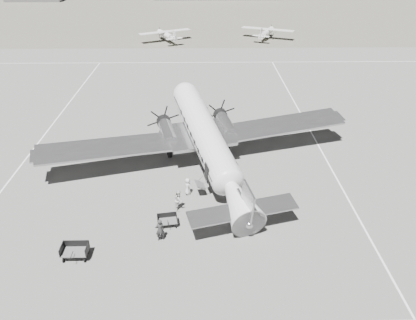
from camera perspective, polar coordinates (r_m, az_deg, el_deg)
The scene contains 13 objects.
ground at distance 35.72m, azimuth -0.20°, elevation -4.21°, with size 260.00×260.00×0.00m, color slate.
taxi_line_right at distance 37.80m, azimuth 18.36°, elevation -3.82°, with size 0.15×80.00×0.01m, color white.
taxi_line_left at distance 47.76m, azimuth -22.53°, elevation 2.57°, with size 0.15×60.00×0.01m, color white.
taxi_line_horizon at distance 72.50m, azimuth -0.64°, elevation 13.57°, with size 90.00×0.15×0.01m, color white.
grass_infield at distance 126.31m, azimuth -0.82°, elevation 20.39°, with size 260.00×90.00×0.01m, color #57564A.
dc3_airliner at distance 37.20m, azimuth -0.05°, elevation 2.52°, with size 30.98×21.50×5.90m, color #B2B2B5, non-canonical shape.
light_plane_left at distance 87.53m, azimuth -5.91°, elevation 16.97°, with size 11.11×9.01×2.31m, color silver, non-canonical shape.
light_plane_right at distance 90.27m, azimuth 8.25°, elevation 17.22°, with size 11.28×9.15×2.34m, color silver, non-canonical shape.
baggage_cart_near at distance 31.56m, azimuth -5.74°, elevation -8.51°, with size 1.61×1.13×0.91m, color #535353, non-canonical shape.
baggage_cart_far at distance 30.09m, azimuth -18.20°, elevation -12.13°, with size 1.91×1.35×1.08m, color #535353, non-canonical shape.
ground_crew at distance 30.05m, azimuth -6.78°, elevation -9.71°, with size 0.66×0.44×1.82m, color #2D2D2D.
ramp_agent at distance 33.00m, azimuth -4.11°, elevation -5.62°, with size 0.85×0.67×1.76m, color #B9B9B6.
passenger at distance 34.80m, azimuth -2.87°, elevation -3.73°, with size 0.76×0.49×1.55m, color silver.
Camera 1 is at (-0.37, -29.75, 19.76)m, focal length 35.00 mm.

